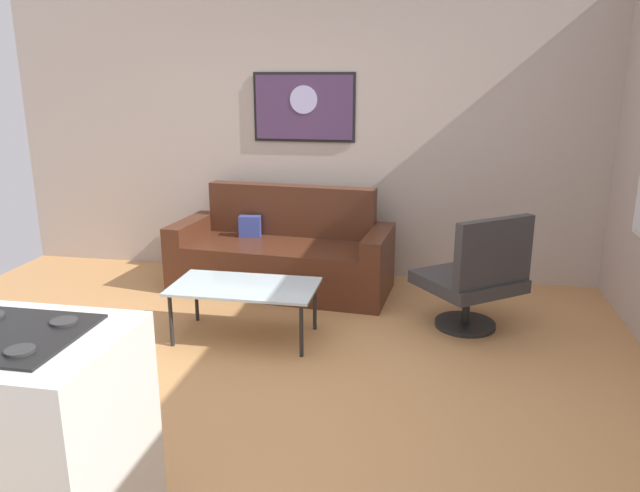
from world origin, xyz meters
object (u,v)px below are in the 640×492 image
at_px(couch, 282,257).
at_px(wall_painting, 304,107).
at_px(coffee_table, 244,289).
at_px(armchair, 476,277).

bearing_deg(couch, wall_painting, 79.37).
xyz_separation_m(couch, wall_painting, (0.10, 0.53, 1.33)).
relative_size(coffee_table, wall_painting, 1.10).
relative_size(couch, armchair, 2.18).
bearing_deg(couch, armchair, -22.07).
relative_size(couch, wall_painting, 2.08).
bearing_deg(coffee_table, couch, 89.50).
distance_m(coffee_table, wall_painting, 2.09).
bearing_deg(armchair, couch, 157.93).
xyz_separation_m(coffee_table, wall_painting, (0.11, 1.67, 1.25)).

